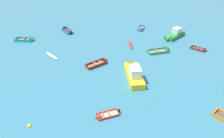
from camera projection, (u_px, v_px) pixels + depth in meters
rowboat_maroon_foreground_center at (102, 62)px, 32.49m from camera, size 4.13×3.05×1.23m
rowboat_green_center at (165, 50)px, 36.10m from camera, size 4.58×2.17×1.50m
rowboat_red_far_right at (102, 116)px, 22.50m from camera, size 3.15×1.61×0.97m
rowboat_blue_near_right at (141, 30)px, 44.61m from camera, size 2.38×3.66×1.09m
motor_launch_yellow_back_row_center at (133, 72)px, 29.09m from camera, size 2.11×6.81×2.53m
rowboat_turquoise_near_left at (29, 40)px, 39.85m from camera, size 4.34×2.23×1.31m
kayak_white_back_row_left at (52, 56)px, 34.33m from camera, size 2.76×3.40×0.36m
rowboat_maroon_midfield_right at (203, 50)px, 36.22m from camera, size 2.88×2.94×1.04m
motor_launch_green_back_row_right at (174, 35)px, 41.01m from camera, size 5.91×5.14×2.20m
kayak_red_cluster_outer at (130, 45)px, 38.08m from camera, size 0.77×3.62×0.34m
rowboat_blue_near_camera at (66, 30)px, 44.56m from camera, size 2.94×4.05×1.24m
mooring_buoy_outer_edge at (154, 31)px, 44.17m from camera, size 0.41×0.41×0.41m
mooring_buoy_far_field at (35, 45)px, 38.44m from camera, size 0.44×0.44×0.44m
mooring_buoy_between_boats_right at (30, 126)px, 21.44m from camera, size 0.48×0.48×0.48m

